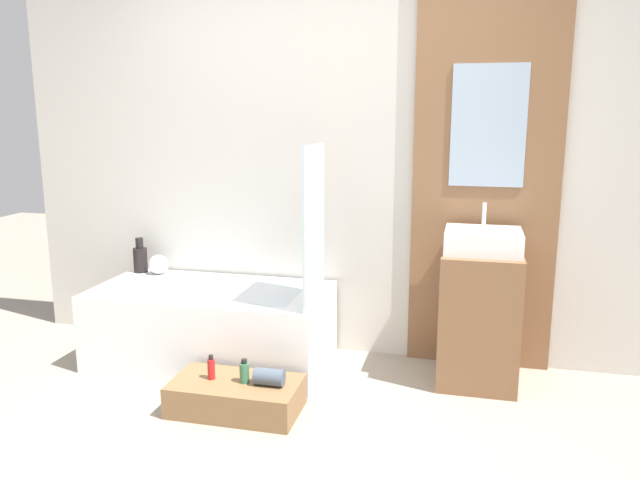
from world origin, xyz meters
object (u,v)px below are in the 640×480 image
at_px(wooden_step_bench, 236,396).
at_px(vase_round_light, 159,264).
at_px(vase_tall_dark, 140,258).
at_px(bottle_soap_secondary, 244,372).
at_px(bottle_soap_primary, 211,368).
at_px(sink, 483,241).
at_px(bathtub, 212,325).

height_order(wooden_step_bench, vase_round_light, vase_round_light).
relative_size(vase_tall_dark, bottle_soap_secondary, 1.85).
relative_size(bottle_soap_primary, bottle_soap_secondary, 1.04).
distance_m(wooden_step_bench, bottle_soap_primary, 0.20).
distance_m(sink, vase_round_light, 2.17).
bearing_deg(vase_round_light, bottle_soap_primary, -48.92).
bearing_deg(bottle_soap_secondary, bathtub, 126.52).
bearing_deg(bottle_soap_primary, bathtub, 113.11).
xyz_separation_m(bathtub, sink, (1.65, 0.11, 0.61)).
relative_size(bathtub, vase_round_light, 11.12).
bearing_deg(bottle_soap_primary, wooden_step_bench, 0.00).
distance_m(wooden_step_bench, vase_tall_dark, 1.45).
bearing_deg(wooden_step_bench, vase_round_light, 135.89).
bearing_deg(bathtub, sink, 3.76).
bearing_deg(bottle_soap_secondary, wooden_step_bench, 180.00).
xyz_separation_m(bathtub, wooden_step_bench, (0.40, -0.60, -0.16)).
bearing_deg(bathtub, vase_round_light, 152.38).
height_order(bathtub, vase_round_light, vase_round_light).
height_order(bathtub, wooden_step_bench, bathtub).
bearing_deg(bottle_soap_secondary, vase_tall_dark, 141.01).
bearing_deg(sink, vase_tall_dark, 175.80).
bearing_deg(wooden_step_bench, bathtub, 123.22).
height_order(sink, bottle_soap_secondary, sink).
height_order(vase_round_light, bottle_soap_secondary, vase_round_light).
distance_m(wooden_step_bench, sink, 1.64).
height_order(sink, bottle_soap_primary, sink).
distance_m(wooden_step_bench, bottle_soap_secondary, 0.15).
xyz_separation_m(bathtub, vase_round_light, (-0.49, 0.26, 0.31)).
bearing_deg(sink, bathtub, -176.24).
relative_size(bathtub, wooden_step_bench, 2.14).
distance_m(sink, vase_tall_dark, 2.32).
bearing_deg(bottle_soap_secondary, vase_round_light, 137.50).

